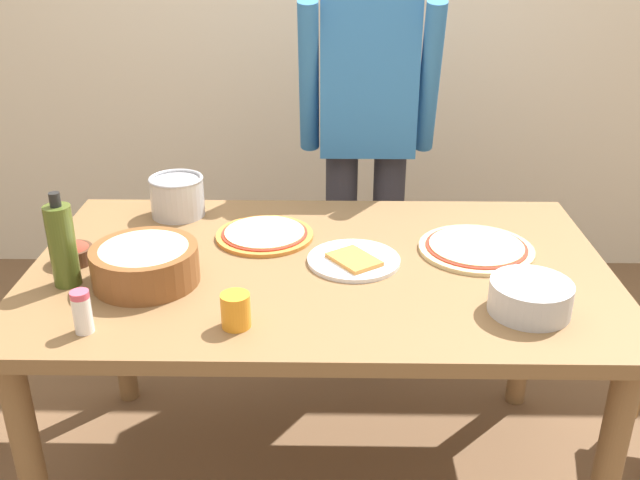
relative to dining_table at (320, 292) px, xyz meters
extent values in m
plane|color=brown|center=(0.00, 0.00, -0.67)|extent=(8.00, 8.00, 0.00)
cube|color=brown|center=(0.00, 0.00, 0.07)|extent=(1.60, 0.96, 0.04)
cylinder|color=brown|center=(-0.72, -0.40, -0.31)|extent=(0.07, 0.07, 0.72)
cylinder|color=brown|center=(-0.72, 0.40, -0.31)|extent=(0.07, 0.07, 0.72)
cylinder|color=brown|center=(0.72, 0.40, -0.31)|extent=(0.07, 0.07, 0.72)
cylinder|color=#2D2D38|center=(0.07, 0.76, -0.24)|extent=(0.12, 0.12, 0.85)
cylinder|color=#2D2D38|center=(0.25, 0.76, -0.24)|extent=(0.12, 0.12, 0.85)
cube|color=#2D6BAD|center=(0.16, 0.76, 0.46)|extent=(0.34, 0.20, 0.55)
cylinder|color=#2D6BAD|center=(-0.05, 0.71, 0.46)|extent=(0.07, 0.21, 0.55)
cylinder|color=#2D6BAD|center=(0.37, 0.71, 0.46)|extent=(0.07, 0.21, 0.55)
cylinder|color=beige|center=(0.45, 0.09, 0.10)|extent=(0.33, 0.33, 0.01)
cylinder|color=#B22D1E|center=(0.45, 0.09, 0.10)|extent=(0.29, 0.29, 0.00)
cylinder|color=beige|center=(0.45, 0.09, 0.11)|extent=(0.27, 0.27, 0.00)
cylinder|color=#C67A33|center=(-0.17, 0.18, 0.10)|extent=(0.29, 0.29, 0.01)
cylinder|color=#B22D1E|center=(-0.17, 0.18, 0.10)|extent=(0.26, 0.26, 0.00)
cylinder|color=beige|center=(-0.17, 0.18, 0.11)|extent=(0.24, 0.24, 0.00)
cylinder|color=white|center=(0.10, 0.01, 0.10)|extent=(0.26, 0.26, 0.01)
cube|color=#CC8438|center=(0.10, -0.01, 0.11)|extent=(0.16, 0.17, 0.01)
cylinder|color=brown|center=(-0.46, -0.11, 0.14)|extent=(0.28, 0.28, 0.10)
ellipsoid|color=beige|center=(-0.46, -0.11, 0.18)|extent=(0.25, 0.25, 0.05)
cylinder|color=#B7B7BC|center=(0.52, -0.25, 0.13)|extent=(0.20, 0.20, 0.08)
cylinder|color=#4C2D1E|center=(-0.69, 0.00, 0.11)|extent=(0.11, 0.11, 0.04)
ellipsoid|color=#9E3323|center=(-0.69, 0.00, 0.13)|extent=(0.10, 0.10, 0.05)
cylinder|color=#47561E|center=(-0.66, -0.13, 0.20)|extent=(0.07, 0.07, 0.22)
cylinder|color=black|center=(-0.66, -0.13, 0.33)|extent=(0.03, 0.03, 0.04)
cylinder|color=#B7B7BC|center=(-0.46, 0.35, 0.15)|extent=(0.17, 0.17, 0.12)
torus|color=#A5A5AD|center=(-0.46, 0.35, 0.21)|extent=(0.17, 0.17, 0.01)
cylinder|color=orange|center=(-0.19, -0.33, 0.13)|extent=(0.07, 0.07, 0.08)
cylinder|color=white|center=(-0.54, -0.36, 0.14)|extent=(0.04, 0.04, 0.09)
cylinder|color=#D84C66|center=(-0.54, -0.36, 0.19)|extent=(0.04, 0.04, 0.02)
camera|label=1|loc=(0.03, -1.77, 0.98)|focal=39.99mm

